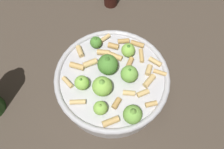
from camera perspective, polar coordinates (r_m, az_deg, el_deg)
ground_plane at (r=0.56m, az=0.00°, el=-3.38°), size 2.40×2.40×0.00m
cooking_pan at (r=0.52m, az=0.01°, el=-1.64°), size 0.25×0.25×0.11m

